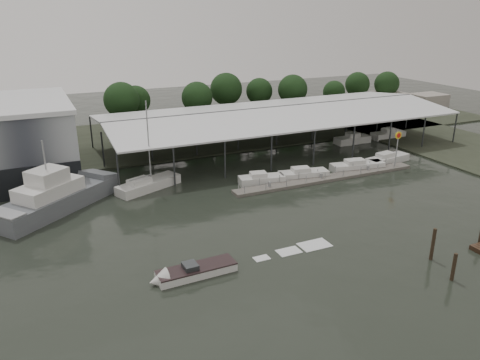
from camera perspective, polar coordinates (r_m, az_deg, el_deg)
name	(u,v)px	position (r m, az deg, el deg)	size (l,w,h in m)	color
ground	(264,228)	(50.30, 2.95, -5.90)	(200.00, 200.00, 0.00)	black
land_strip_far	(158,137)	(87.47, -9.93, 5.16)	(140.00, 30.00, 0.30)	#32382A
land_strip_east	(480,153)	(85.84, 27.25, 2.94)	(20.00, 60.00, 0.30)	#32382A
covered_boat_shed	(277,111)	(79.61, 4.57, 8.41)	(58.24, 24.00, 6.96)	silver
floating_dock	(327,178)	(65.46, 10.57, 0.21)	(28.00, 2.00, 1.40)	#5E5B53
shell_fuel_sign	(398,143)	(71.78, 18.66, 4.35)	(1.10, 0.18, 5.55)	gray
distant_commercial_buildings	(398,101)	(118.43, 18.68, 9.10)	(22.00, 8.00, 4.00)	gray
grey_trawler	(58,196)	(58.43, -21.35, -1.85)	(15.45, 13.60, 8.84)	#575C60
white_sailboat	(148,185)	(61.88, -11.19, -0.56)	(9.14, 5.90, 11.71)	silver
speedboat_underway	(190,273)	(41.76, -6.16, -11.16)	(18.77, 2.74, 2.00)	silver
moored_cruiser_0	(261,179)	(62.83, 2.59, 0.09)	(6.39, 3.29, 1.70)	silver
moored_cruiser_1	(303,174)	(65.34, 7.71, 0.72)	(7.13, 3.28, 1.70)	silver
moored_cruiser_2	(357,166)	(70.36, 14.07, 1.69)	(8.26, 3.39, 1.70)	silver
moored_cruiser_3	(387,159)	(74.95, 17.49, 2.47)	(7.96, 3.39, 1.70)	silver
mooring_pilings	(478,258)	(47.40, 27.04, -8.43)	(8.53, 7.90, 3.77)	#302718
horizon_tree_line	(253,92)	(99.55, 1.63, 10.70)	(68.14, 10.37, 10.01)	#301E15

